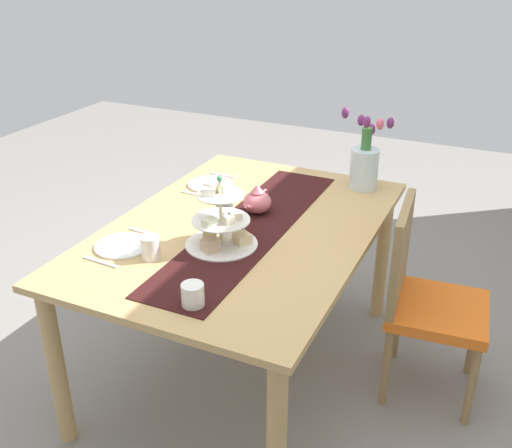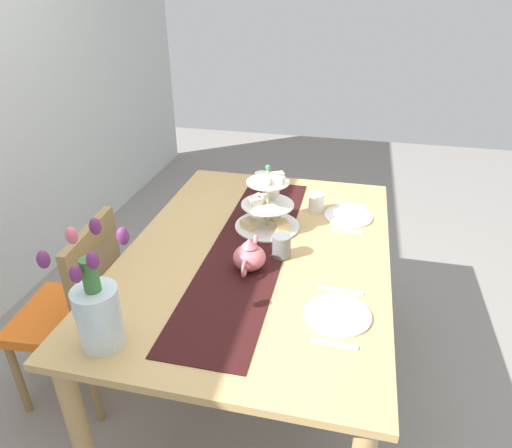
{
  "view_description": "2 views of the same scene",
  "coord_description": "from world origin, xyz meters",
  "px_view_note": "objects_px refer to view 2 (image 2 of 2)",
  "views": [
    {
      "loc": [
        2.09,
        1.03,
        1.92
      ],
      "look_at": [
        0.03,
        0.08,
        0.82
      ],
      "focal_mm": 41.41,
      "sensor_mm": 36.0,
      "label": 1
    },
    {
      "loc": [
        -1.62,
        -0.36,
        1.81
      ],
      "look_at": [
        0.05,
        0.02,
        0.87
      ],
      "focal_mm": 32.04,
      "sensor_mm": 36.0,
      "label": 2
    }
  ],
  "objects_px": {
    "tiered_cake_stand": "(268,209)",
    "fork_right": "(347,231)",
    "cream_jug": "(262,180)",
    "knife_right": "(350,204)",
    "chair_left": "(78,306)",
    "tulip_vase": "(97,309)",
    "knife_left": "(340,290)",
    "fork_left": "(334,344)",
    "dining_table": "(258,268)",
    "mug_white_text": "(316,203)",
    "dinner_plate_right": "(348,216)",
    "dinner_plate_left": "(338,315)",
    "mug_grey": "(281,246)",
    "teapot": "(249,256)"
  },
  "relations": [
    {
      "from": "teapot",
      "to": "dinner_plate_right",
      "type": "relative_size",
      "value": 1.04
    },
    {
      "from": "tulip_vase",
      "to": "dinner_plate_right",
      "type": "xyz_separation_m",
      "value": [
        1.04,
        -0.72,
        -0.13
      ]
    },
    {
      "from": "chair_left",
      "to": "dinner_plate_left",
      "type": "height_order",
      "value": "chair_left"
    },
    {
      "from": "cream_jug",
      "to": "mug_white_text",
      "type": "bearing_deg",
      "value": -124.51
    },
    {
      "from": "tulip_vase",
      "to": "knife_right",
      "type": "xyz_separation_m",
      "value": [
        1.18,
        -0.72,
        -0.13
      ]
    },
    {
      "from": "fork_right",
      "to": "cream_jug",
      "type": "bearing_deg",
      "value": 50.53
    },
    {
      "from": "knife_right",
      "to": "dinner_plate_left",
      "type": "bearing_deg",
      "value": 180.0
    },
    {
      "from": "fork_left",
      "to": "knife_right",
      "type": "relative_size",
      "value": 0.88
    },
    {
      "from": "mug_white_text",
      "to": "dinner_plate_left",
      "type": "bearing_deg",
      "value": -168.32
    },
    {
      "from": "cream_jug",
      "to": "fork_right",
      "type": "relative_size",
      "value": 0.57
    },
    {
      "from": "dining_table",
      "to": "cream_jug",
      "type": "xyz_separation_m",
      "value": [
        0.63,
        0.12,
        0.14
      ]
    },
    {
      "from": "chair_left",
      "to": "mug_grey",
      "type": "bearing_deg",
      "value": -78.04
    },
    {
      "from": "dinner_plate_left",
      "to": "knife_left",
      "type": "bearing_deg",
      "value": 0.0
    },
    {
      "from": "chair_left",
      "to": "dinner_plate_right",
      "type": "relative_size",
      "value": 3.96
    },
    {
      "from": "chair_left",
      "to": "tulip_vase",
      "type": "distance_m",
      "value": 0.73
    },
    {
      "from": "teapot",
      "to": "dinner_plate_left",
      "type": "relative_size",
      "value": 1.04
    },
    {
      "from": "cream_jug",
      "to": "dinner_plate_left",
      "type": "xyz_separation_m",
      "value": [
        -1.0,
        -0.48,
        -0.04
      ]
    },
    {
      "from": "cream_jug",
      "to": "mug_white_text",
      "type": "xyz_separation_m",
      "value": [
        -0.22,
        -0.32,
        0.01
      ]
    },
    {
      "from": "dinner_plate_left",
      "to": "knife_left",
      "type": "relative_size",
      "value": 1.35
    },
    {
      "from": "knife_left",
      "to": "fork_left",
      "type": "bearing_deg",
      "value": 180.0
    },
    {
      "from": "teapot",
      "to": "knife_left",
      "type": "relative_size",
      "value": 1.4
    },
    {
      "from": "tiered_cake_stand",
      "to": "fork_right",
      "type": "xyz_separation_m",
      "value": [
        0.03,
        -0.36,
        -0.09
      ]
    },
    {
      "from": "knife_left",
      "to": "knife_right",
      "type": "xyz_separation_m",
      "value": [
        0.74,
        0.0,
        0.0
      ]
    },
    {
      "from": "teapot",
      "to": "knife_left",
      "type": "bearing_deg",
      "value": -99.91
    },
    {
      "from": "chair_left",
      "to": "teapot",
      "type": "height_order",
      "value": "teapot"
    },
    {
      "from": "dinner_plate_left",
      "to": "mug_grey",
      "type": "relative_size",
      "value": 2.42
    },
    {
      "from": "dining_table",
      "to": "fork_left",
      "type": "bearing_deg",
      "value": -144.42
    },
    {
      "from": "chair_left",
      "to": "tiered_cake_stand",
      "type": "distance_m",
      "value": 0.96
    },
    {
      "from": "dinner_plate_left",
      "to": "knife_left",
      "type": "height_order",
      "value": "dinner_plate_left"
    },
    {
      "from": "dining_table",
      "to": "tulip_vase",
      "type": "height_order",
      "value": "tulip_vase"
    },
    {
      "from": "dining_table",
      "to": "dinner_plate_right",
      "type": "relative_size",
      "value": 6.95
    },
    {
      "from": "fork_right",
      "to": "tulip_vase",
      "type": "bearing_deg",
      "value": 141.04
    },
    {
      "from": "fork_left",
      "to": "knife_right",
      "type": "xyz_separation_m",
      "value": [
        1.03,
        0.0,
        0.0
      ]
    },
    {
      "from": "fork_left",
      "to": "mug_grey",
      "type": "height_order",
      "value": "mug_grey"
    },
    {
      "from": "tiered_cake_stand",
      "to": "dinner_plate_right",
      "type": "distance_m",
      "value": 0.41
    },
    {
      "from": "mug_grey",
      "to": "cream_jug",
      "type": "bearing_deg",
      "value": 18.75
    },
    {
      "from": "cream_jug",
      "to": "knife_right",
      "type": "bearing_deg",
      "value": -102.52
    },
    {
      "from": "knife_left",
      "to": "fork_right",
      "type": "relative_size",
      "value": 1.13
    },
    {
      "from": "fork_left",
      "to": "fork_right",
      "type": "xyz_separation_m",
      "value": [
        0.74,
        0.0,
        0.0
      ]
    },
    {
      "from": "tiered_cake_stand",
      "to": "cream_jug",
      "type": "height_order",
      "value": "tiered_cake_stand"
    },
    {
      "from": "tiered_cake_stand",
      "to": "mug_white_text",
      "type": "bearing_deg",
      "value": -43.84
    },
    {
      "from": "tulip_vase",
      "to": "fork_right",
      "type": "height_order",
      "value": "tulip_vase"
    },
    {
      "from": "fork_left",
      "to": "mug_grey",
      "type": "distance_m",
      "value": 0.54
    },
    {
      "from": "tulip_vase",
      "to": "fork_right",
      "type": "xyz_separation_m",
      "value": [
        0.89,
        -0.72,
        -0.13
      ]
    },
    {
      "from": "tiered_cake_stand",
      "to": "tulip_vase",
      "type": "bearing_deg",
      "value": 157.25
    },
    {
      "from": "cream_jug",
      "to": "fork_left",
      "type": "relative_size",
      "value": 0.57
    },
    {
      "from": "dining_table",
      "to": "mug_white_text",
      "type": "relative_size",
      "value": 16.82
    },
    {
      "from": "fork_left",
      "to": "tulip_vase",
      "type": "bearing_deg",
      "value": 101.6
    },
    {
      "from": "chair_left",
      "to": "teapot",
      "type": "bearing_deg",
      "value": -84.93
    },
    {
      "from": "chair_left",
      "to": "dining_table",
      "type": "bearing_deg",
      "value": -74.0
    }
  ]
}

